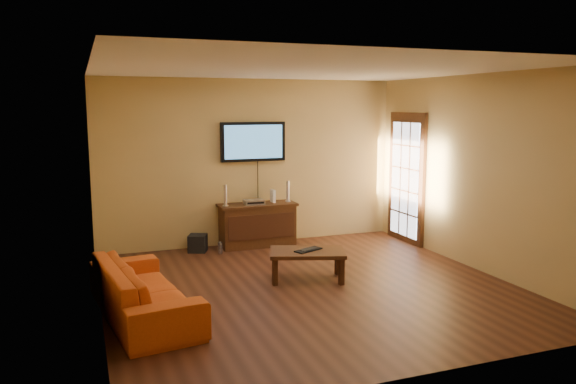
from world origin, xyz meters
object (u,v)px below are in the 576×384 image
coffee_table (307,255)px  speaker_right (288,192)px  av_receiver (254,202)px  game_console (273,196)px  keyboard (308,250)px  speaker_left (225,196)px  subwoofer (198,243)px  media_console (258,225)px  sofa (143,281)px  bottle (220,248)px  television (253,142)px

coffee_table → speaker_right: 2.09m
speaker_right → av_receiver: (-0.59, -0.02, -0.12)m
game_console → keyboard: size_ratio=0.51×
coffee_table → speaker_left: 2.08m
subwoofer → speaker_right: bearing=24.5°
media_console → av_receiver: (-0.06, -0.01, 0.38)m
speaker_right → keyboard: (-0.45, -1.97, -0.45)m
media_console → sofa: bearing=-129.5°
speaker_right → bottle: size_ratio=1.74×
speaker_left → subwoofer: 0.85m
sofa → coffee_table: bearing=-82.9°
game_console → subwoofer: bearing=-179.4°
television → game_console: size_ratio=5.13×
sofa → speaker_left: size_ratio=5.98×
coffee_table → keyboard: (0.01, -0.00, 0.06)m
media_console → game_console: size_ratio=6.01×
sofa → av_receiver: size_ratio=6.41×
game_console → keyboard: (-0.20, -2.00, -0.40)m
av_receiver → bottle: av_receiver is taller
media_console → keyboard: size_ratio=3.04×
television → sofa: bearing=-127.3°
sofa → game_console: (2.37, 2.57, 0.41)m
speaker_left → game_console: 0.82m
media_console → av_receiver: 0.39m
av_receiver → keyboard: bearing=-83.2°
speaker_left → subwoofer: size_ratio=1.26×
game_console → speaker_right: bearing=-7.6°
sofa → av_receiver: 3.25m
coffee_table → game_console: bearing=84.0°
sofa → speaker_left: (1.55, 2.50, 0.46)m
keyboard → speaker_left: bearing=107.7°
coffee_table → game_console: (0.21, 1.99, 0.47)m
keyboard → av_receiver: bearing=94.2°
bottle → keyboard: keyboard is taller
game_console → keyboard: bearing=-97.9°
av_receiver → game_console: game_console is taller
television → av_receiver: television is taller
television → speaker_left: television is taller
television → subwoofer: (-0.99, -0.23, -1.55)m
media_console → subwoofer: media_console is taller
sofa → keyboard: size_ratio=4.88×
television → coffee_table: bearing=-88.2°
subwoofer → speaker_left: bearing=22.6°
television → game_console: television is taller
coffee_table → av_receiver: 1.99m
av_receiver → coffee_table: bearing=-83.5°
speaker_right → game_console: bearing=174.5°
av_receiver → subwoofer: size_ratio=1.18×
sofa → speaker_right: size_ratio=5.89×
coffee_table → speaker_left: (-0.61, 1.93, 0.52)m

